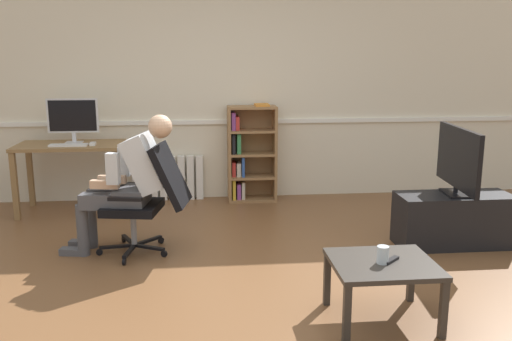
{
  "coord_description": "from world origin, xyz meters",
  "views": [
    {
      "loc": [
        -0.32,
        -3.86,
        1.73
      ],
      "look_at": [
        0.15,
        0.85,
        0.7
      ],
      "focal_mm": 38.36,
      "sensor_mm": 36.0,
      "label": 1
    }
  ],
  "objects_px": {
    "keyboard": "(68,145)",
    "bookshelf": "(249,154)",
    "person_seated": "(128,180)",
    "tv_stand": "(453,220)",
    "coffee_table": "(383,270)",
    "spare_remote": "(391,260)",
    "computer_mouse": "(93,144)",
    "radiator": "(168,178)",
    "imac_monitor": "(73,117)",
    "drinking_glass": "(383,255)",
    "office_chair": "(150,195)",
    "computer_desk": "(70,155)",
    "tv_screen": "(458,160)"
  },
  "relations": [
    {
      "from": "radiator",
      "to": "drinking_glass",
      "type": "xyz_separation_m",
      "value": [
        1.54,
        -3.21,
        0.2
      ]
    },
    {
      "from": "computer_mouse",
      "to": "radiator",
      "type": "relative_size",
      "value": 0.12
    },
    {
      "from": "person_seated",
      "to": "tv_stand",
      "type": "bearing_deg",
      "value": 97.82
    },
    {
      "from": "imac_monitor",
      "to": "tv_stand",
      "type": "height_order",
      "value": "imac_monitor"
    },
    {
      "from": "computer_mouse",
      "to": "tv_stand",
      "type": "relative_size",
      "value": 0.1
    },
    {
      "from": "radiator",
      "to": "office_chair",
      "type": "distance_m",
      "value": 1.8
    },
    {
      "from": "office_chair",
      "to": "radiator",
      "type": "bearing_deg",
      "value": -171.58
    },
    {
      "from": "bookshelf",
      "to": "tv_stand",
      "type": "height_order",
      "value": "bookshelf"
    },
    {
      "from": "tv_stand",
      "to": "spare_remote",
      "type": "height_order",
      "value": "tv_stand"
    },
    {
      "from": "computer_mouse",
      "to": "spare_remote",
      "type": "xyz_separation_m",
      "value": [
        2.35,
        -2.68,
        -0.36
      ]
    },
    {
      "from": "computer_mouse",
      "to": "radiator",
      "type": "distance_m",
      "value": 1.04
    },
    {
      "from": "bookshelf",
      "to": "person_seated",
      "type": "height_order",
      "value": "person_seated"
    },
    {
      "from": "office_chair",
      "to": "imac_monitor",
      "type": "bearing_deg",
      "value": -137.74
    },
    {
      "from": "spare_remote",
      "to": "bookshelf",
      "type": "bearing_deg",
      "value": 149.28
    },
    {
      "from": "bookshelf",
      "to": "tv_stand",
      "type": "bearing_deg",
      "value": -45.78
    },
    {
      "from": "office_chair",
      "to": "person_seated",
      "type": "xyz_separation_m",
      "value": [
        -0.18,
        0.03,
        0.13
      ]
    },
    {
      "from": "imac_monitor",
      "to": "radiator",
      "type": "distance_m",
      "value": 1.28
    },
    {
      "from": "office_chair",
      "to": "tv_stand",
      "type": "bearing_deg",
      "value": 98.34
    },
    {
      "from": "imac_monitor",
      "to": "keyboard",
      "type": "bearing_deg",
      "value": -94.24
    },
    {
      "from": "office_chair",
      "to": "person_seated",
      "type": "bearing_deg",
      "value": -90.0
    },
    {
      "from": "keyboard",
      "to": "tv_stand",
      "type": "distance_m",
      "value": 3.93
    },
    {
      "from": "coffee_table",
      "to": "keyboard",
      "type": "bearing_deg",
      "value": 133.82
    },
    {
      "from": "coffee_table",
      "to": "spare_remote",
      "type": "distance_m",
      "value": 0.08
    },
    {
      "from": "computer_desk",
      "to": "keyboard",
      "type": "xyz_separation_m",
      "value": [
        0.02,
        -0.14,
        0.13
      ]
    },
    {
      "from": "spare_remote",
      "to": "keyboard",
      "type": "bearing_deg",
      "value": -178.26
    },
    {
      "from": "keyboard",
      "to": "computer_mouse",
      "type": "xyz_separation_m",
      "value": [
        0.25,
        0.02,
        0.01
      ]
    },
    {
      "from": "tv_screen",
      "to": "spare_remote",
      "type": "bearing_deg",
      "value": 146.56
    },
    {
      "from": "radiator",
      "to": "tv_stand",
      "type": "relative_size",
      "value": 0.81
    },
    {
      "from": "office_chair",
      "to": "coffee_table",
      "type": "height_order",
      "value": "office_chair"
    },
    {
      "from": "drinking_glass",
      "to": "person_seated",
      "type": "bearing_deg",
      "value": 140.46
    },
    {
      "from": "computer_mouse",
      "to": "coffee_table",
      "type": "bearing_deg",
      "value": -49.33
    },
    {
      "from": "imac_monitor",
      "to": "drinking_glass",
      "type": "xyz_separation_m",
      "value": [
        2.52,
        -2.9,
        -0.57
      ]
    },
    {
      "from": "keyboard",
      "to": "bookshelf",
      "type": "distance_m",
      "value": 2.01
    },
    {
      "from": "bookshelf",
      "to": "person_seated",
      "type": "relative_size",
      "value": 0.94
    },
    {
      "from": "radiator",
      "to": "person_seated",
      "type": "bearing_deg",
      "value": -97.35
    },
    {
      "from": "bookshelf",
      "to": "drinking_glass",
      "type": "xyz_separation_m",
      "value": [
        0.59,
        -3.11,
        -0.09
      ]
    },
    {
      "from": "tv_screen",
      "to": "spare_remote",
      "type": "height_order",
      "value": "tv_screen"
    },
    {
      "from": "radiator",
      "to": "spare_remote",
      "type": "distance_m",
      "value": 3.57
    },
    {
      "from": "coffee_table",
      "to": "tv_stand",
      "type": "bearing_deg",
      "value": 50.16
    },
    {
      "from": "computer_desk",
      "to": "computer_mouse",
      "type": "distance_m",
      "value": 0.33
    },
    {
      "from": "computer_desk",
      "to": "radiator",
      "type": "distance_m",
      "value": 1.15
    },
    {
      "from": "tv_screen",
      "to": "tv_stand",
      "type": "bearing_deg",
      "value": 90.0
    },
    {
      "from": "computer_desk",
      "to": "imac_monitor",
      "type": "relative_size",
      "value": 2.06
    },
    {
      "from": "computer_desk",
      "to": "tv_screen",
      "type": "xyz_separation_m",
      "value": [
        3.68,
        -1.47,
        0.16
      ]
    },
    {
      "from": "imac_monitor",
      "to": "bookshelf",
      "type": "xyz_separation_m",
      "value": [
        1.93,
        0.21,
        -0.48
      ]
    },
    {
      "from": "computer_desk",
      "to": "coffee_table",
      "type": "distance_m",
      "value": 3.81
    },
    {
      "from": "drinking_glass",
      "to": "imac_monitor",
      "type": "bearing_deg",
      "value": 131.0
    },
    {
      "from": "imac_monitor",
      "to": "tv_screen",
      "type": "bearing_deg",
      "value": -22.96
    },
    {
      "from": "office_chair",
      "to": "coffee_table",
      "type": "bearing_deg",
      "value": 58.66
    },
    {
      "from": "computer_desk",
      "to": "tv_screen",
      "type": "height_order",
      "value": "tv_screen"
    }
  ]
}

